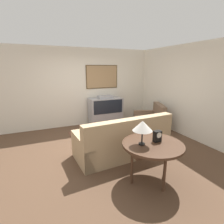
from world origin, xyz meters
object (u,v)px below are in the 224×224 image
at_px(console_table, 153,147).
at_px(couch, 123,141).
at_px(coffee_table, 110,125).
at_px(tv, 105,111).
at_px(armchair, 150,121).
at_px(table_lamp, 143,126).
at_px(mantel_clock, 157,136).

bearing_deg(console_table, couch, 91.30).
bearing_deg(coffee_table, couch, -98.16).
bearing_deg(tv, armchair, -43.84).
bearing_deg(armchair, table_lamp, -15.98).
xyz_separation_m(armchair, coffee_table, (-1.47, -0.06, 0.09)).
height_order(console_table, table_lamp, table_lamp).
bearing_deg(couch, mantel_clock, 94.10).
height_order(armchair, mantel_clock, mantel_clock).
bearing_deg(armchair, mantel_clock, -10.61).
height_order(couch, table_lamp, table_lamp).
distance_m(armchair, table_lamp, 3.01).
xyz_separation_m(couch, console_table, (0.02, -1.08, 0.33)).
bearing_deg(table_lamp, mantel_clock, -0.21).
relative_size(armchair, coffee_table, 1.19).
height_order(tv, console_table, tv).
bearing_deg(mantel_clock, tv, 84.27).
bearing_deg(console_table, mantel_clock, 18.27).
bearing_deg(coffee_table, mantel_clock, -90.66).
distance_m(console_table, mantel_clock, 0.21).
distance_m(tv, mantel_clock, 3.41).
bearing_deg(table_lamp, armchair, 51.15).
xyz_separation_m(tv, console_table, (-0.46, -3.42, 0.16)).
relative_size(tv, armchair, 0.95).
bearing_deg(coffee_table, table_lamp, -99.02).
relative_size(coffee_table, mantel_clock, 5.19).
xyz_separation_m(coffee_table, console_table, (-0.14, -2.25, 0.28)).
distance_m(couch, armchair, 2.05).
relative_size(tv, mantel_clock, 5.87).
xyz_separation_m(tv, table_lamp, (-0.66, -3.38, 0.56)).
relative_size(coffee_table, console_table, 0.96).
height_order(armchair, table_lamp, table_lamp).
xyz_separation_m(couch, mantel_clock, (0.14, -1.04, 0.49)).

